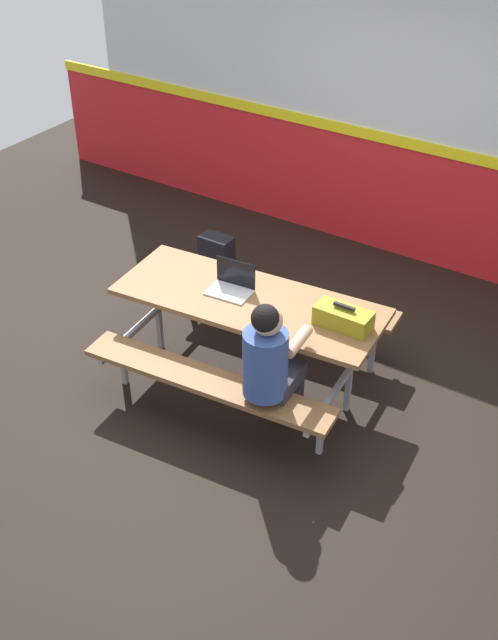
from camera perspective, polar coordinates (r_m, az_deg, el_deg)
name	(u,v)px	position (r m, az deg, el deg)	size (l,w,h in m)	color
ground_plane	(247,377)	(6.22, -0.14, -4.16)	(10.00, 10.00, 0.02)	black
accent_backdrop	(393,126)	(7.49, 10.41, 13.63)	(8.00, 0.14, 2.60)	red
picnic_table_main	(249,317)	(5.85, 0.00, 0.21)	(2.06, 1.72, 0.74)	brown
student_nearer	(271,362)	(5.21, 1.57, -3.05)	(0.39, 0.53, 1.21)	#2D2D38
laptop_silver	(232,285)	(5.83, -1.27, 2.52)	(0.34, 0.25, 0.22)	silver
toolbox_grey	(343,318)	(5.48, 6.85, 0.17)	(0.40, 0.18, 0.18)	olive
backpack_dark	(217,258)	(7.29, -2.32, 4.53)	(0.30, 0.22, 0.44)	black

